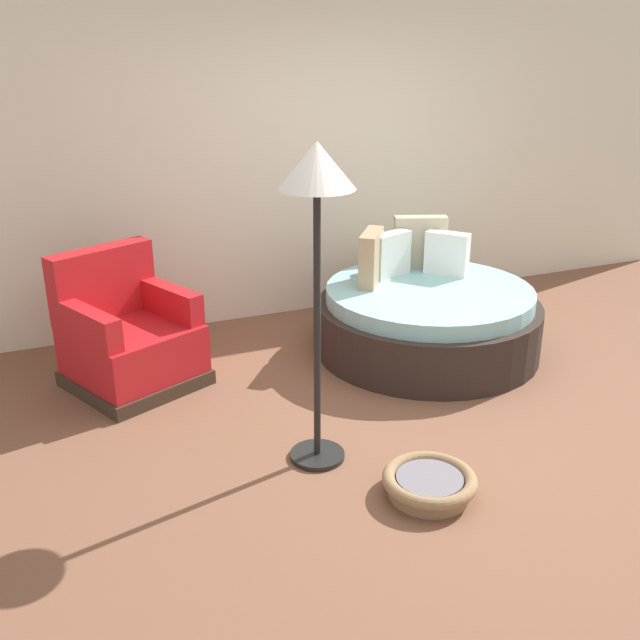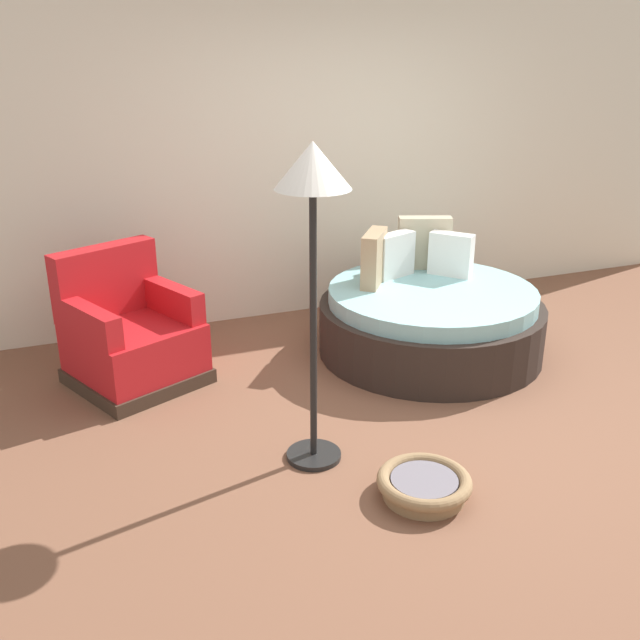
# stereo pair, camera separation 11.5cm
# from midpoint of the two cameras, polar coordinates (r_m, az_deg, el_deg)

# --- Properties ---
(ground_plane) EXTENTS (8.00, 8.00, 0.02)m
(ground_plane) POSITION_cam_midpoint_polar(r_m,az_deg,el_deg) (4.79, 10.00, -7.74)
(ground_plane) COLOR brown
(back_wall) EXTENTS (8.00, 0.12, 2.83)m
(back_wall) POSITION_cam_midpoint_polar(r_m,az_deg,el_deg) (6.28, 0.10, 13.37)
(back_wall) COLOR silver
(back_wall) RESTS_ON ground_plane
(round_daybed) EXTENTS (1.72, 1.72, 0.95)m
(round_daybed) POSITION_cam_midpoint_polar(r_m,az_deg,el_deg) (5.64, 9.22, 0.13)
(round_daybed) COLOR #2D231E
(round_daybed) RESTS_ON ground_plane
(red_armchair) EXTENTS (1.05, 1.05, 0.94)m
(red_armchair) POSITION_cam_midpoint_polar(r_m,az_deg,el_deg) (5.24, -14.15, -1.33)
(red_armchair) COLOR #38281E
(red_armchair) RESTS_ON ground_plane
(pet_basket) EXTENTS (0.51, 0.51, 0.13)m
(pet_basket) POSITION_cam_midpoint_polar(r_m,az_deg,el_deg) (4.00, 9.04, -12.71)
(pet_basket) COLOR #8E704C
(pet_basket) RESTS_ON ground_plane
(floor_lamp) EXTENTS (0.40, 0.40, 1.82)m
(floor_lamp) POSITION_cam_midpoint_polar(r_m,az_deg,el_deg) (3.73, 0.33, 9.55)
(floor_lamp) COLOR black
(floor_lamp) RESTS_ON ground_plane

